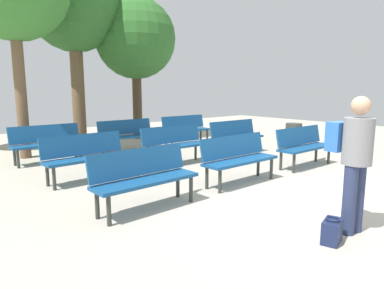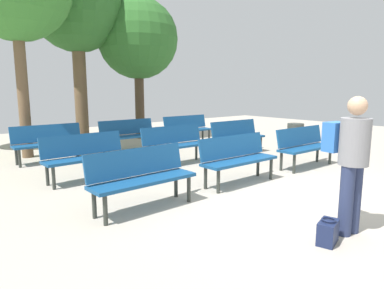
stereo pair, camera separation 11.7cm
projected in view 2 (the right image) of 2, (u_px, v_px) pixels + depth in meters
ground_plane at (317, 205)px, 5.12m from camera, size 24.00×24.00×0.00m
bench_r0_c0 at (141, 175)px, 4.92m from camera, size 1.61×0.51×0.87m
bench_r0_c1 at (237, 156)px, 6.24m from camera, size 1.60×0.49×0.87m
bench_r0_c2 at (304, 144)px, 7.56m from camera, size 1.61×0.51×0.87m
bench_r1_c0 at (86, 154)px, 6.46m from camera, size 1.61×0.52×0.87m
bench_r1_c1 at (175, 142)px, 7.82m from camera, size 1.61×0.53×0.87m
bench_r1_c2 at (237, 135)px, 9.09m from camera, size 1.61×0.52×0.87m
bench_r2_c0 at (49, 141)px, 8.07m from camera, size 1.61×0.52×0.87m
bench_r2_c1 at (129, 133)px, 9.34m from camera, size 1.61×0.52×0.87m
bench_r2_c2 at (187, 128)px, 10.68m from camera, size 1.61×0.52×0.87m
tree_0 at (138, 39)px, 11.44m from camera, size 2.68×2.68×4.71m
tree_1 at (76, 8)px, 10.42m from camera, size 2.79×2.79×5.62m
visitor_with_backpack at (351, 157)px, 4.02m from camera, size 0.38×0.55×1.65m
handbag at (328, 232)px, 3.86m from camera, size 0.36×0.26×0.29m
trash_bin at (295, 138)px, 9.37m from camera, size 0.44×0.44×0.78m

